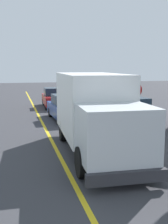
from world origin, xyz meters
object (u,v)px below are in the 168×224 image
at_px(parked_van_across, 131,112).
at_px(stop_sign, 135,97).
at_px(box_truck, 95,110).
at_px(parked_car_mid, 54,98).
at_px(parked_car_near, 66,108).

bearing_deg(parked_van_across, stop_sign, -107.59).
relative_size(box_truck, stop_sign, 2.75).
relative_size(parked_car_mid, stop_sign, 1.68).
bearing_deg(stop_sign, parked_car_mid, 106.43).
height_order(parked_car_mid, stop_sign, stop_sign).
xyz_separation_m(parked_van_across, stop_sign, (-0.52, -1.63, 1.06)).
height_order(parked_car_mid, parked_van_across, same).
bearing_deg(parked_car_mid, parked_car_near, -90.74).
bearing_deg(box_truck, parked_car_mid, 89.15).
distance_m(box_truck, stop_sign, 4.39).
bearing_deg(parked_car_near, box_truck, -90.93).
relative_size(parked_car_near, stop_sign, 1.69).
bearing_deg(parked_car_mid, parked_van_across, -67.61).
distance_m(parked_car_mid, parked_van_across, 9.19).
xyz_separation_m(box_truck, parked_van_across, (3.69, 4.66, -0.97)).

